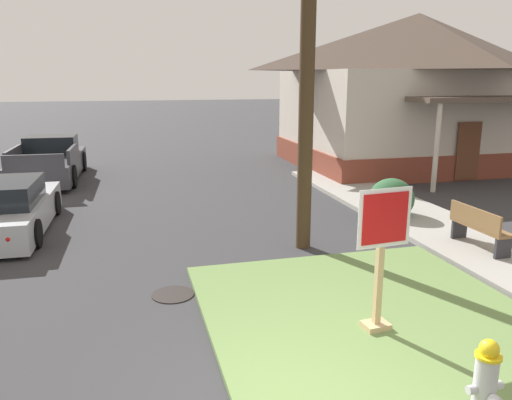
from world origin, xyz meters
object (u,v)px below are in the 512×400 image
Objects in this scene: fire_hydrant at (485,388)px; manhole_cover at (173,294)px; street_bench at (479,226)px; stop_sign at (381,261)px; pickup_truck_charcoal at (50,162)px; parked_sedan_silver at (4,210)px.

manhole_cover is at bearing 122.48° from fire_hydrant.
manhole_cover is 0.48× the size of street_bench.
street_bench is at bearing 4.34° from manhole_cover.
stop_sign is 0.38× the size of pickup_truck_charcoal.
stop_sign is at bearing -46.81° from parked_sedan_silver.
parked_sedan_silver is (-3.42, 4.44, 0.53)m from manhole_cover.
stop_sign reaches higher than pickup_truck_charcoal.
pickup_truck_charcoal is (-3.26, 10.85, 0.61)m from manhole_cover.
street_bench is at bearing 52.38° from fire_hydrant.
stop_sign reaches higher than street_bench.
fire_hydrant is at bearing -68.50° from pickup_truck_charcoal.
pickup_truck_charcoal is 3.59× the size of street_bench.
street_bench is at bearing -22.38° from parked_sedan_silver.
street_bench is (3.57, 4.63, 0.03)m from fire_hydrant.
pickup_truck_charcoal reaches higher than street_bench.
parked_sedan_silver is at bearing 127.62° from manhole_cover.
stop_sign is at bearing -65.34° from pickup_truck_charcoal.
fire_hydrant is at bearing -57.52° from manhole_cover.
parked_sedan_silver reaches higher than fire_hydrant.
pickup_truck_charcoal reaches higher than parked_sedan_silver.
street_bench is (6.22, 0.47, 0.58)m from manhole_cover.
parked_sedan_silver is 6.41m from pickup_truck_charcoal.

